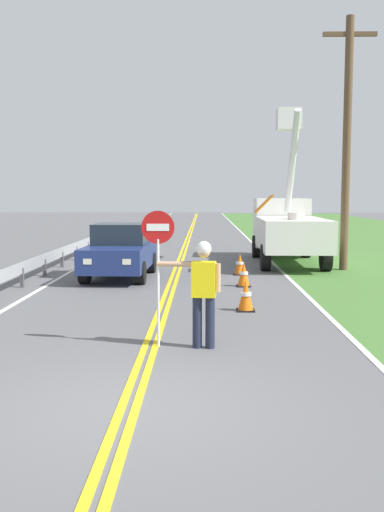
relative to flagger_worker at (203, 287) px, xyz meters
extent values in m
plane|color=#5B5B5E|center=(-0.91, -2.74, -1.05)|extent=(160.00, 160.00, 0.00)
cube|color=yellow|center=(-1.00, 17.26, -1.04)|extent=(0.11, 110.00, 0.01)
cube|color=yellow|center=(-0.82, 17.26, -1.04)|extent=(0.11, 110.00, 0.01)
cube|color=silver|center=(2.69, 17.26, -1.04)|extent=(0.12, 110.00, 0.01)
cube|color=silver|center=(-4.51, 17.26, -1.04)|extent=(0.12, 110.00, 0.01)
cylinder|color=#1E2338|center=(0.12, -0.01, -0.61)|extent=(0.16, 0.16, 0.88)
cylinder|color=#1E2338|center=(-0.10, 0.01, -0.61)|extent=(0.16, 0.16, 0.88)
cube|color=yellow|center=(0.01, 0.00, 0.13)|extent=(0.42, 0.28, 0.60)
cylinder|color=tan|center=(-0.49, 0.05, 0.38)|extent=(0.61, 0.16, 0.09)
cylinder|color=tan|center=(0.25, -0.03, 0.16)|extent=(0.09, 0.09, 0.48)
sphere|color=tan|center=(0.01, 0.00, 0.60)|extent=(0.22, 0.22, 0.22)
sphere|color=white|center=(0.01, 0.00, 0.65)|extent=(0.25, 0.25, 0.25)
cylinder|color=silver|center=(-0.76, 0.09, -0.12)|extent=(0.04, 0.04, 1.85)
cylinder|color=#B71414|center=(-0.76, 0.09, 1.00)|extent=(0.56, 0.03, 0.56)
cube|color=white|center=(-0.76, 0.07, 1.00)|extent=(0.38, 0.01, 0.12)
cube|color=white|center=(3.20, 11.02, 0.16)|extent=(2.39, 4.65, 1.10)
cube|color=white|center=(3.27, 14.46, 0.41)|extent=(2.24, 2.14, 2.00)
cube|color=#1E2833|center=(3.29, 15.49, 0.71)|extent=(1.98, 0.10, 0.90)
cylinder|color=silver|center=(3.18, 10.10, 0.83)|extent=(0.56, 0.56, 0.24)
cylinder|color=silver|center=(3.21, 11.30, 2.69)|extent=(0.29, 2.61, 3.58)
cube|color=white|center=(3.23, 12.50, 4.41)|extent=(0.92, 0.92, 0.80)
cube|color=orange|center=(1.98, 9.24, 1.26)|extent=(0.61, 0.81, 0.59)
cylinder|color=black|center=(2.24, 14.29, -0.59)|extent=(0.34, 0.93, 0.92)
cylinder|color=black|center=(4.30, 14.24, -0.59)|extent=(0.34, 0.93, 0.92)
cylinder|color=black|center=(2.15, 10.00, -0.59)|extent=(0.34, 0.93, 0.92)
cylinder|color=black|center=(4.21, 9.96, -0.59)|extent=(0.34, 0.93, 0.92)
cube|color=navy|center=(-2.61, 8.21, -0.35)|extent=(1.97, 4.16, 0.72)
cube|color=#1E2833|center=(-2.60, 8.46, 0.33)|extent=(1.67, 1.77, 0.64)
cube|color=#EAEACC|center=(-2.12, 6.17, -0.30)|extent=(0.24, 0.07, 0.16)
cube|color=#EAEACC|center=(-3.23, 6.20, -0.30)|extent=(0.24, 0.07, 0.16)
cylinder|color=black|center=(-1.83, 6.92, -0.71)|extent=(0.30, 0.69, 0.68)
cylinder|color=black|center=(-3.47, 6.97, -0.71)|extent=(0.30, 0.69, 0.68)
cylinder|color=black|center=(-1.75, 9.46, -0.71)|extent=(0.30, 0.69, 0.68)
cylinder|color=black|center=(-3.39, 9.51, -0.71)|extent=(0.30, 0.69, 0.68)
cylinder|color=brown|center=(4.90, 10.30, 3.23)|extent=(0.28, 0.28, 8.55)
cube|color=brown|center=(4.90, 10.30, 6.91)|extent=(1.80, 0.14, 0.14)
cone|color=orange|center=(0.96, 3.14, -0.70)|extent=(0.36, 0.36, 0.70)
cylinder|color=white|center=(0.96, 3.14, -0.66)|extent=(0.25, 0.25, 0.08)
cube|color=black|center=(0.96, 3.14, -1.03)|extent=(0.40, 0.40, 0.03)
cone|color=orange|center=(1.16, 6.58, -0.70)|extent=(0.36, 0.36, 0.70)
cylinder|color=white|center=(1.16, 6.58, -0.66)|extent=(0.25, 0.25, 0.08)
cube|color=black|center=(1.16, 6.58, -1.03)|extent=(0.40, 0.40, 0.03)
cone|color=orange|center=(1.20, 8.99, -0.70)|extent=(0.36, 0.36, 0.70)
cylinder|color=white|center=(1.20, 8.99, -0.66)|extent=(0.25, 0.25, 0.08)
cube|color=black|center=(1.20, 8.99, -1.03)|extent=(0.40, 0.40, 0.03)
cube|color=#9EA0A3|center=(-5.11, 12.00, -0.50)|extent=(0.06, 32.00, 0.32)
cube|color=#4C4C51|center=(-5.11, 6.28, -0.77)|extent=(0.10, 0.10, 0.55)
cube|color=#4C4C51|center=(-5.11, 8.57, -0.77)|extent=(0.10, 0.10, 0.55)
cube|color=#4C4C51|center=(-5.11, 10.86, -0.77)|extent=(0.10, 0.10, 0.55)
cube|color=#4C4C51|center=(-5.11, 13.14, -0.77)|extent=(0.10, 0.10, 0.55)
cube|color=#4C4C51|center=(-5.11, 15.43, -0.77)|extent=(0.10, 0.10, 0.55)
cube|color=#4C4C51|center=(-5.11, 17.71, -0.77)|extent=(0.10, 0.10, 0.55)
cube|color=#4C4C51|center=(-5.11, 20.00, -0.77)|extent=(0.10, 0.10, 0.55)
cube|color=#4C4C51|center=(-5.11, 22.28, -0.77)|extent=(0.10, 0.10, 0.55)
cube|color=#4C4C51|center=(-5.11, 24.57, -0.77)|extent=(0.10, 0.10, 0.55)
cube|color=#4C4C51|center=(-5.11, 26.86, -0.77)|extent=(0.10, 0.10, 0.55)
camera|label=1|loc=(0.00, -9.46, 1.54)|focal=39.88mm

